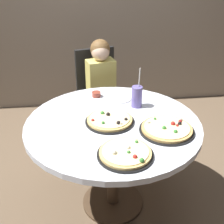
{
  "coord_description": "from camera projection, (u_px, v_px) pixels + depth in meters",
  "views": [
    {
      "loc": [
        -0.22,
        -1.72,
        1.76
      ],
      "look_at": [
        0.0,
        0.05,
        0.8
      ],
      "focal_mm": 46.94,
      "sensor_mm": 36.0,
      "label": 1
    }
  ],
  "objects": [
    {
      "name": "ground_plane",
      "position": [
        113.0,
        202.0,
        2.36
      ],
      "size": [
        8.0,
        8.0,
        0.0
      ],
      "primitive_type": "plane",
      "color": "brown"
    },
    {
      "name": "dining_table",
      "position": [
        113.0,
        134.0,
        2.05
      ],
      "size": [
        1.2,
        1.2,
        0.75
      ],
      "color": "silver",
      "rests_on": "ground_plane"
    },
    {
      "name": "chair_wooden",
      "position": [
        98.0,
        91.0,
        3.0
      ],
      "size": [
        0.48,
        0.48,
        0.95
      ],
      "color": "black",
      "rests_on": "ground_plane"
    },
    {
      "name": "diner_child",
      "position": [
        104.0,
        102.0,
        2.87
      ],
      "size": [
        0.33,
        0.43,
        1.08
      ],
      "color": "#3F4766",
      "rests_on": "ground_plane"
    },
    {
      "name": "pizza_veggie",
      "position": [
        110.0,
        120.0,
        2.0
      ],
      "size": [
        0.34,
        0.34,
        0.05
      ],
      "color": "black",
      "rests_on": "dining_table"
    },
    {
      "name": "pizza_cheese",
      "position": [
        167.0,
        129.0,
        1.89
      ],
      "size": [
        0.36,
        0.36,
        0.05
      ],
      "color": "black",
      "rests_on": "dining_table"
    },
    {
      "name": "pizza_pepperoni",
      "position": [
        125.0,
        153.0,
        1.66
      ],
      "size": [
        0.33,
        0.33,
        0.05
      ],
      "color": "black",
      "rests_on": "dining_table"
    },
    {
      "name": "soda_cup",
      "position": [
        137.0,
        97.0,
        2.17
      ],
      "size": [
        0.08,
        0.08,
        0.31
      ],
      "color": "#6659A5",
      "rests_on": "dining_table"
    },
    {
      "name": "sauce_bowl",
      "position": [
        96.0,
        94.0,
        2.35
      ],
      "size": [
        0.07,
        0.07,
        0.04
      ],
      "primitive_type": "cylinder",
      "color": "brown",
      "rests_on": "dining_table"
    },
    {
      "name": "plate_small",
      "position": [
        120.0,
        98.0,
        2.32
      ],
      "size": [
        0.18,
        0.18,
        0.01
      ],
      "primitive_type": "cylinder",
      "color": "white",
      "rests_on": "dining_table"
    }
  ]
}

